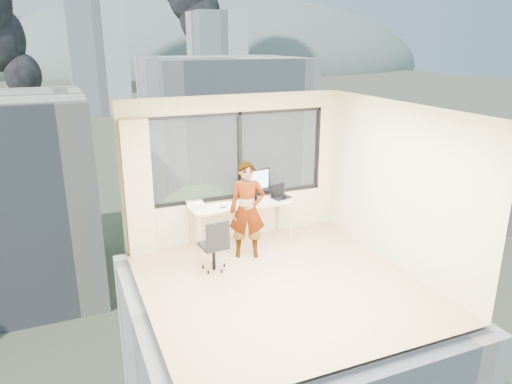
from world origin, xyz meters
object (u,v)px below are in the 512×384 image
handbag (248,193)px  person (247,210)px  monitor (256,185)px  game_console (195,204)px  chair (213,244)px  desk (242,223)px  laptop (281,192)px

handbag → person: bearing=-124.5°
monitor → game_console: bearing=162.9°
person → handbag: 0.80m
monitor → game_console: 1.12m
chair → game_console: 1.06m
desk → person: (-0.10, -0.53, 0.44)m
laptop → handbag: size_ratio=1.24×
desk → game_console: size_ratio=6.51×
monitor → person: bearing=-133.9°
game_console → chair: bearing=-86.8°
monitor → handbag: monitor is taller
person → handbag: (0.31, 0.74, 0.05)m
chair → handbag: (0.99, 1.01, 0.42)m
person → laptop: 1.02m
desk → monitor: monitor is taller
monitor → laptop: bearing=-18.8°
handbag → monitor: bearing=-69.1°
chair → handbag: handbag is taller
desk → monitor: (0.30, 0.07, 0.66)m
monitor → game_console: monitor is taller
monitor → desk: bearing=-177.7°
chair → person: size_ratio=0.54×
laptop → handbag: (-0.57, 0.21, 0.00)m
person → game_console: (-0.69, 0.73, -0.03)m
desk → person: size_ratio=1.11×
person → monitor: (0.40, 0.60, 0.22)m
desk → monitor: bearing=12.7°
person → game_console: bearing=153.7°
game_console → laptop: 1.57m
person → game_console: person is taller
person → desk: bearing=99.5°
game_console → desk: bearing=-10.8°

